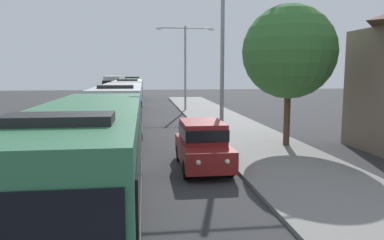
% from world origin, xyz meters
% --- Properties ---
extents(bus_lead, '(2.58, 10.46, 3.21)m').
position_xyz_m(bus_lead, '(-1.30, 10.54, 1.69)').
color(bus_lead, '#33724C').
rests_on(bus_lead, ground_plane).
extents(bus_second_in_line, '(2.58, 12.25, 3.21)m').
position_xyz_m(bus_second_in_line, '(-1.30, 23.78, 1.69)').
color(bus_second_in_line, silver).
rests_on(bus_second_in_line, ground_plane).
extents(bus_middle, '(2.58, 11.69, 3.21)m').
position_xyz_m(bus_middle, '(-1.30, 37.62, 1.69)').
color(bus_middle, silver).
rests_on(bus_middle, ground_plane).
extents(bus_fourth_in_line, '(2.58, 10.88, 3.21)m').
position_xyz_m(bus_fourth_in_line, '(-1.30, 51.36, 1.69)').
color(bus_fourth_in_line, '#33724C').
rests_on(bus_fourth_in_line, ground_plane).
extents(white_suv, '(1.86, 4.52, 1.90)m').
position_xyz_m(white_suv, '(2.40, 15.75, 1.03)').
color(white_suv, maroon).
rests_on(white_suv, ground_plane).
extents(box_truck_oncoming, '(2.35, 7.56, 3.15)m').
position_xyz_m(box_truck_oncoming, '(-4.60, 59.12, 1.71)').
color(box_truck_oncoming, black).
rests_on(box_truck_oncoming, ground_plane).
extents(streetlamp_mid, '(5.88, 0.28, 8.01)m').
position_xyz_m(streetlamp_mid, '(4.10, 20.06, 5.08)').
color(streetlamp_mid, gray).
rests_on(streetlamp_mid, sidewalk).
extents(streetlamp_far, '(5.56, 0.28, 8.00)m').
position_xyz_m(streetlamp_far, '(4.10, 37.03, 5.04)').
color(streetlamp_far, gray).
rests_on(streetlamp_far, sidewalk).
extents(roadside_tree, '(4.65, 4.65, 7.03)m').
position_xyz_m(roadside_tree, '(7.28, 19.12, 4.84)').
color(roadside_tree, '#4C3823').
rests_on(roadside_tree, sidewalk).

